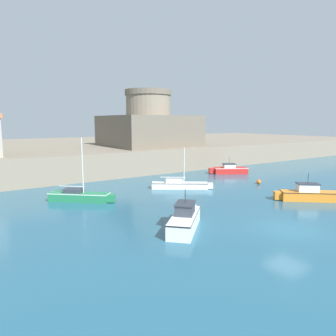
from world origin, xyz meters
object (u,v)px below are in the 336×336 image
object	(u,v)px
mooring_buoy	(259,182)
fortress	(148,126)
sailboat_white_2	(180,185)
sailboat_green_5	(80,196)
motorboat_orange_4	(308,194)
motorboat_red_0	(229,170)
motorboat_white_1	(185,219)

from	to	relation	value
mooring_buoy	fortress	size ratio (longest dim) A/B	0.04
sailboat_white_2	sailboat_green_5	distance (m)	10.48
motorboat_orange_4	sailboat_green_5	bearing A→B (deg)	146.55
sailboat_white_2	mooring_buoy	bearing A→B (deg)	-18.48
sailboat_white_2	mooring_buoy	size ratio (longest dim) A/B	11.32
sailboat_green_5	motorboat_red_0	bearing A→B (deg)	9.66
sailboat_white_2	sailboat_green_5	world-z (taller)	sailboat_green_5
sailboat_white_2	motorboat_orange_4	bearing A→B (deg)	-59.05
motorboat_red_0	mooring_buoy	distance (m)	7.65
motorboat_white_1	mooring_buoy	bearing A→B (deg)	25.22
motorboat_white_1	sailboat_white_2	xyz separation A→B (m)	(7.37, 10.49, -0.24)
motorboat_red_0	sailboat_white_2	xyz separation A→B (m)	(-11.29, -4.28, -0.11)
sailboat_white_2	mooring_buoy	xyz separation A→B (m)	(8.71, -2.91, -0.15)
motorboat_white_1	sailboat_white_2	bearing A→B (deg)	54.90
sailboat_green_5	sailboat_white_2	bearing A→B (deg)	-3.16
motorboat_red_0	motorboat_white_1	size ratio (longest dim) A/B	1.07
motorboat_white_1	sailboat_green_5	xyz separation A→B (m)	(-3.09, 11.07, -0.18)
motorboat_orange_4	sailboat_green_5	distance (m)	20.08
motorboat_red_0	sailboat_white_2	bearing A→B (deg)	-159.24
mooring_buoy	sailboat_white_2	bearing A→B (deg)	161.52
sailboat_green_5	fortress	size ratio (longest dim) A/B	0.45
mooring_buoy	sailboat_green_5	bearing A→B (deg)	169.69
motorboat_white_1	fortress	distance (m)	30.74
sailboat_green_5	motorboat_white_1	bearing A→B (deg)	-74.39
motorboat_white_1	fortress	world-z (taller)	fortress
sailboat_white_2	motorboat_orange_4	world-z (taller)	sailboat_white_2
fortress	motorboat_white_1	bearing A→B (deg)	-116.45
motorboat_white_1	sailboat_white_2	distance (m)	12.82
sailboat_white_2	fortress	xyz separation A→B (m)	(6.10, 16.59, 5.75)
motorboat_red_0	fortress	bearing A→B (deg)	112.87
sailboat_white_2	motorboat_orange_4	size ratio (longest dim) A/B	1.14
fortress	motorboat_orange_4	bearing A→B (deg)	-89.60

